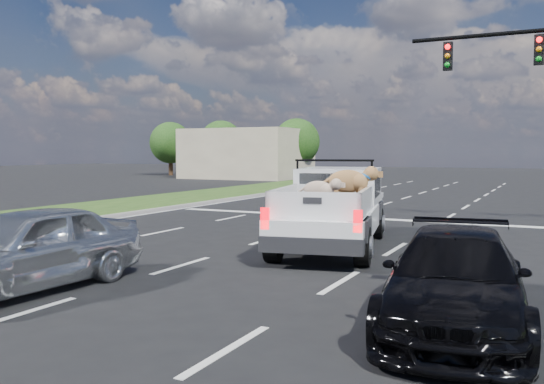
{
  "coord_description": "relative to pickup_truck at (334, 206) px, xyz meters",
  "views": [
    {
      "loc": [
        5.23,
        -9.8,
        2.38
      ],
      "look_at": [
        -0.63,
        2.0,
        1.45
      ],
      "focal_mm": 38.0,
      "sensor_mm": 36.0,
      "label": 1
    }
  ],
  "objects": [
    {
      "name": "ground",
      "position": [
        -0.28,
        -3.69,
        -1.02
      ],
      "size": [
        160.0,
        160.0,
        0.0
      ],
      "primitive_type": "plane",
      "color": "black",
      "rests_on": "ground"
    },
    {
      "name": "road_markings",
      "position": [
        -0.28,
        2.88,
        -1.01
      ],
      "size": [
        17.75,
        60.0,
        0.01
      ],
      "color": "silver",
      "rests_on": "ground"
    },
    {
      "name": "grass_median_left",
      "position": [
        -11.78,
        2.31,
        -0.97
      ],
      "size": [
        5.0,
        60.0,
        0.1
      ],
      "primitive_type": "cube",
      "color": "#204013",
      "rests_on": "ground"
    },
    {
      "name": "curb_left",
      "position": [
        -9.33,
        2.31,
        -0.95
      ],
      "size": [
        0.15,
        60.0,
        0.14
      ],
      "primitive_type": "cube",
      "color": "gray",
      "rests_on": "ground"
    },
    {
      "name": "building_left",
      "position": [
        -20.28,
        32.31,
        1.18
      ],
      "size": [
        10.0,
        8.0,
        4.4
      ],
      "primitive_type": "cube",
      "color": "#C3B695",
      "rests_on": "ground"
    },
    {
      "name": "tree_far_a",
      "position": [
        -30.28,
        34.31,
        2.27
      ],
      "size": [
        4.2,
        4.2,
        5.4
      ],
      "color": "#332114",
      "rests_on": "ground"
    },
    {
      "name": "tree_far_b",
      "position": [
        -24.28,
        34.31,
        2.27
      ],
      "size": [
        4.2,
        4.2,
        5.4
      ],
      "color": "#332114",
      "rests_on": "ground"
    },
    {
      "name": "tree_far_c",
      "position": [
        -16.28,
        34.31,
        2.27
      ],
      "size": [
        4.2,
        4.2,
        5.4
      ],
      "color": "#332114",
      "rests_on": "ground"
    },
    {
      "name": "pickup_truck",
      "position": [
        0.0,
        0.0,
        0.0
      ],
      "size": [
        3.25,
        6.15,
        2.19
      ],
      "rotation": [
        0.0,
        0.0,
        0.21
      ],
      "color": "black",
      "rests_on": "ground"
    },
    {
      "name": "silver_sedan",
      "position": [
        -3.14,
        -6.64,
        -0.29
      ],
      "size": [
        1.95,
        4.39,
        1.47
      ],
      "primitive_type": "imported",
      "rotation": [
        0.0,
        0.0,
        -0.05
      ],
      "color": "#B6BABE",
      "rests_on": "ground"
    },
    {
      "name": "black_coupe",
      "position": [
        3.76,
        -5.52,
        -0.37
      ],
      "size": [
        2.35,
        4.67,
        1.3
      ],
      "primitive_type": "imported",
      "rotation": [
        0.0,
        0.0,
        0.12
      ],
      "color": "black",
      "rests_on": "ground"
    }
  ]
}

